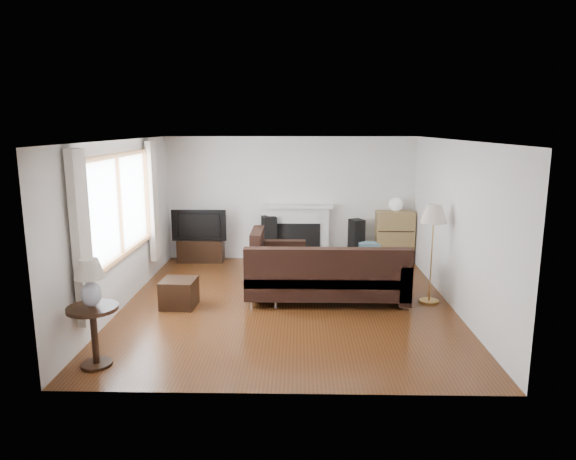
{
  "coord_description": "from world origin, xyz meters",
  "views": [
    {
      "loc": [
        0.17,
        -7.58,
        2.7
      ],
      "look_at": [
        0.0,
        0.3,
        1.1
      ],
      "focal_mm": 32.0,
      "sensor_mm": 36.0,
      "label": 1
    }
  ],
  "objects_px": {
    "bookshelf": "(394,237)",
    "coffee_table": "(320,263)",
    "sectional_sofa": "(326,274)",
    "tv_stand": "(201,250)",
    "floor_lamp": "(432,254)",
    "side_table": "(95,336)"
  },
  "relations": [
    {
      "from": "bookshelf",
      "to": "coffee_table",
      "type": "relative_size",
      "value": 0.94
    },
    {
      "from": "bookshelf",
      "to": "sectional_sofa",
      "type": "relative_size",
      "value": 0.38
    },
    {
      "from": "tv_stand",
      "to": "coffee_table",
      "type": "relative_size",
      "value": 0.82
    },
    {
      "from": "bookshelf",
      "to": "sectional_sofa",
      "type": "xyz_separation_m",
      "value": [
        -1.49,
        -2.39,
        -0.08
      ]
    },
    {
      "from": "floor_lamp",
      "to": "side_table",
      "type": "bearing_deg",
      "value": -152.61
    },
    {
      "from": "coffee_table",
      "to": "floor_lamp",
      "type": "height_order",
      "value": "floor_lamp"
    },
    {
      "from": "coffee_table",
      "to": "floor_lamp",
      "type": "relative_size",
      "value": 0.71
    },
    {
      "from": "bookshelf",
      "to": "floor_lamp",
      "type": "distance_m",
      "value": 2.44
    },
    {
      "from": "tv_stand",
      "to": "side_table",
      "type": "bearing_deg",
      "value": -94.11
    },
    {
      "from": "sectional_sofa",
      "to": "side_table",
      "type": "bearing_deg",
      "value": -140.16
    },
    {
      "from": "sectional_sofa",
      "to": "coffee_table",
      "type": "height_order",
      "value": "sectional_sofa"
    },
    {
      "from": "tv_stand",
      "to": "bookshelf",
      "type": "relative_size",
      "value": 0.88
    },
    {
      "from": "sectional_sofa",
      "to": "coffee_table",
      "type": "distance_m",
      "value": 1.46
    },
    {
      "from": "side_table",
      "to": "floor_lamp",
      "type": "bearing_deg",
      "value": 27.39
    },
    {
      "from": "sectional_sofa",
      "to": "floor_lamp",
      "type": "distance_m",
      "value": 1.64
    },
    {
      "from": "sectional_sofa",
      "to": "coffee_table",
      "type": "relative_size",
      "value": 2.44
    },
    {
      "from": "bookshelf",
      "to": "side_table",
      "type": "xyz_separation_m",
      "value": [
        -4.24,
        -4.69,
        -0.16
      ]
    },
    {
      "from": "tv_stand",
      "to": "side_table",
      "type": "xyz_separation_m",
      "value": [
        -0.33,
        -4.66,
        0.13
      ]
    },
    {
      "from": "tv_stand",
      "to": "coffee_table",
      "type": "height_order",
      "value": "tv_stand"
    },
    {
      "from": "floor_lamp",
      "to": "sectional_sofa",
      "type": "bearing_deg",
      "value": 178.69
    },
    {
      "from": "side_table",
      "to": "bookshelf",
      "type": "bearing_deg",
      "value": 47.84
    },
    {
      "from": "bookshelf",
      "to": "coffee_table",
      "type": "height_order",
      "value": "bookshelf"
    }
  ]
}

